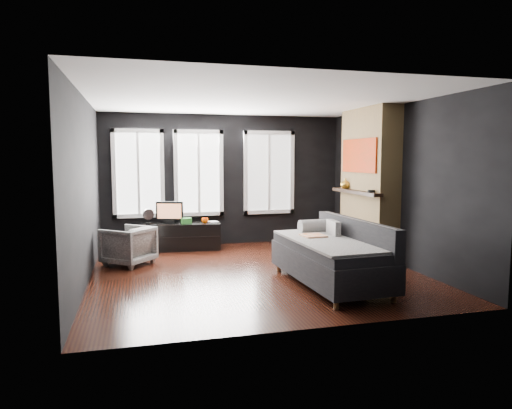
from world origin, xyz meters
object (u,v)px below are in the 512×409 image
object	(u,v)px
sofa	(330,252)
book	(209,217)
armchair	(128,244)
media_console	(181,236)
mug	(205,220)
monitor	(170,211)
mantel_vase	(345,184)

from	to	relation	value
sofa	book	world-z (taller)	sofa
armchair	media_console	xyz separation A→B (m)	(0.99, 1.07, -0.10)
armchair	mug	size ratio (longest dim) A/B	5.43
media_console	monitor	size ratio (longest dim) A/B	2.82
mug	book	world-z (taller)	book
armchair	mantel_vase	xyz separation A→B (m)	(4.00, 0.02, 0.96)
sofa	book	xyz separation A→B (m)	(-1.26, 3.05, 0.17)
media_console	monitor	bearing A→B (deg)	171.19
media_console	mantel_vase	bearing A→B (deg)	-13.25
armchair	monitor	distance (m)	1.43
armchair	book	bearing A→B (deg)	164.50
media_console	mantel_vase	world-z (taller)	mantel_vase
media_console	book	world-z (taller)	book
monitor	mantel_vase	bearing A→B (deg)	-2.78
book	armchair	bearing A→B (deg)	-145.85
sofa	mug	world-z (taller)	sofa
book	sofa	bearing A→B (deg)	-67.49
armchair	monitor	bearing A→B (deg)	-174.26
sofa	mug	size ratio (longest dim) A/B	16.37
mug	monitor	bearing A→B (deg)	167.72
media_console	monitor	distance (m)	0.55
sofa	armchair	xyz separation A→B (m)	(-2.81, 2.00, -0.11)
sofa	armchair	size ratio (longest dim) A/B	3.02
monitor	book	world-z (taller)	monitor
media_console	monitor	world-z (taller)	monitor
monitor	armchair	bearing A→B (deg)	-108.46
book	media_console	bearing A→B (deg)	177.65
armchair	media_console	world-z (taller)	armchair
monitor	mantel_vase	world-z (taller)	mantel_vase
armchair	mug	xyz separation A→B (m)	(1.45, 0.98, 0.23)
mug	mantel_vase	world-z (taller)	mantel_vase
book	monitor	bearing A→B (deg)	174.17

